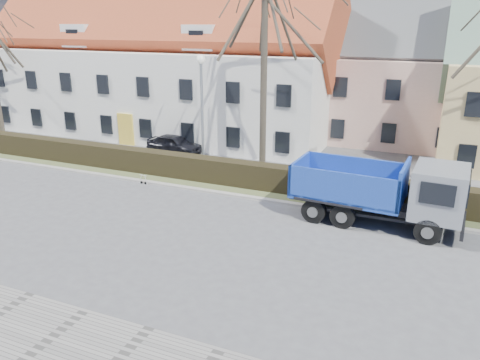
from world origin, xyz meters
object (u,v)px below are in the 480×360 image
at_px(dump_truck, 370,190).
at_px(cart_frame, 141,178).
at_px(streetlight, 202,117).
at_px(parked_car_a, 175,144).

distance_m(dump_truck, cart_frame, 11.98).
xyz_separation_m(streetlight, parked_car_a, (-3.79, 3.26, -2.69)).
xyz_separation_m(cart_frame, parked_car_a, (-1.35, 5.86, 0.35)).
bearing_deg(dump_truck, parked_car_a, 158.37).
relative_size(dump_truck, cart_frame, 11.79).
distance_m(cart_frame, parked_car_a, 6.03).
bearing_deg(parked_car_a, dump_truck, -112.59).
relative_size(streetlight, cart_frame, 10.72).
distance_m(streetlight, parked_car_a, 5.68).
relative_size(dump_truck, parked_car_a, 1.97).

